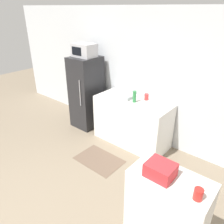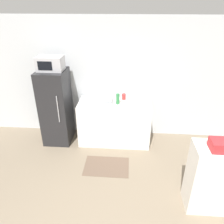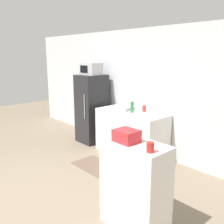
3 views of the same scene
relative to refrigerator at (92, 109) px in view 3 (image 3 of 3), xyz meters
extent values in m
cube|color=silver|center=(1.16, 0.44, 0.49)|extent=(8.00, 0.06, 2.60)
cube|color=#232326|center=(0.00, 0.00, 0.00)|extent=(0.57, 0.63, 1.61)
cylinder|color=#B7B7BC|center=(0.16, -0.33, 0.12)|extent=(0.02, 0.02, 0.56)
cube|color=#BCBCC1|center=(0.00, 0.00, 0.94)|extent=(0.50, 0.33, 0.27)
cube|color=black|center=(-0.05, -0.17, 0.94)|extent=(0.27, 0.01, 0.16)
cube|color=silver|center=(1.25, 0.05, -0.34)|extent=(1.51, 0.67, 0.94)
cube|color=#9EA3A8|center=(1.03, 0.08, 0.16)|extent=(0.35, 0.28, 0.06)
cylinder|color=#2D7F42|center=(1.31, 0.00, 0.24)|extent=(0.07, 0.07, 0.22)
cylinder|color=red|center=(1.43, 0.23, 0.19)|extent=(0.08, 0.08, 0.13)
cube|color=white|center=(2.84, -1.59, -0.26)|extent=(0.79, 0.42, 1.09)
cube|color=red|center=(2.74, -1.64, 0.36)|extent=(0.26, 0.23, 0.14)
cylinder|color=red|center=(3.13, -1.69, 0.34)|extent=(0.08, 0.08, 0.11)
cube|color=brown|center=(1.15, -0.84, -0.80)|extent=(0.85, 0.57, 0.01)
camera|label=1|loc=(3.44, -3.19, 1.76)|focal=35.00mm
camera|label=2|loc=(1.51, -4.06, 2.05)|focal=35.00mm
camera|label=3|loc=(4.63, -3.60, 1.26)|focal=40.00mm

